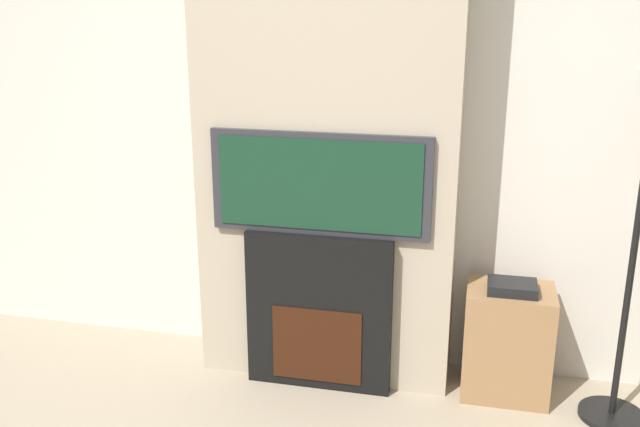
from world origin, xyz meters
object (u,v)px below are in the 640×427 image
object	(u,v)px
floor_lamp	(640,208)
media_stand	(507,340)
fireplace	(320,310)
television	(320,184)

from	to	relation	value
floor_lamp	media_stand	distance (m)	0.89
fireplace	media_stand	bearing A→B (deg)	6.85
floor_lamp	media_stand	xyz separation A→B (m)	(-0.49, 0.11, -0.74)
fireplace	floor_lamp	world-z (taller)	floor_lamp
television	fireplace	bearing A→B (deg)	90.00
fireplace	floor_lamp	size ratio (longest dim) A/B	0.47
floor_lamp	media_stand	world-z (taller)	floor_lamp
television	media_stand	size ratio (longest dim) A/B	1.74
fireplace	media_stand	distance (m)	0.93
television	media_stand	xyz separation A→B (m)	(0.91, 0.11, -0.76)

